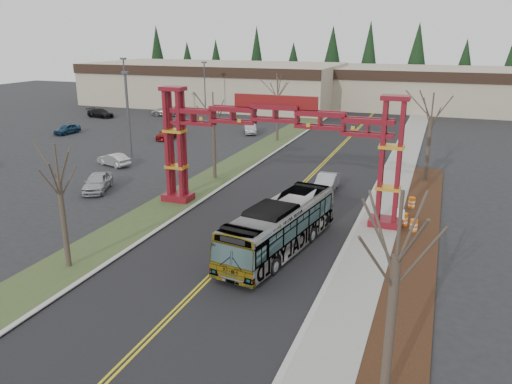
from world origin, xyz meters
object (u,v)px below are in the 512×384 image
at_px(parked_car_far_b, 168,111).
at_px(bare_tree_median_near, 59,181).
at_px(bare_tree_median_far, 278,96).
at_px(barrel_south, 414,226).
at_px(parked_car_far_c, 100,113).
at_px(silver_sedan, 326,183).
at_px(parked_car_far_a, 250,128).
at_px(bare_tree_right_far, 431,119).
at_px(parked_car_near_a, 97,182).
at_px(light_pole_mid, 125,87).
at_px(barrel_mid, 404,220).
at_px(light_pole_near, 128,108).
at_px(bare_tree_median_mid, 213,116).
at_px(parked_car_mid_b, 67,129).
at_px(parked_car_near_b, 114,160).
at_px(light_pole_far, 205,86).
at_px(gateway_arch, 275,133).
at_px(barrel_north, 412,203).
at_px(parked_car_mid_a, 168,133).
at_px(retail_building_west, 215,84).
at_px(transit_bus, 280,227).
at_px(retail_building_east, 440,88).
at_px(street_sign, 400,218).
at_px(bare_tree_right_near, 397,257).

xyz_separation_m(parked_car_far_b, bare_tree_median_near, (22.95, -50.47, 4.34)).
height_order(bare_tree_median_far, barrel_south, bare_tree_median_far).
bearing_deg(parked_car_far_c, silver_sedan, -111.68).
relative_size(silver_sedan, parked_car_far_a, 1.05).
bearing_deg(parked_car_far_a, bare_tree_right_far, -59.19).
distance_m(parked_car_near_a, light_pole_mid, 31.82).
distance_m(parked_car_far_a, barrel_mid, 35.55).
bearing_deg(light_pole_near, bare_tree_median_mid, -20.92).
bearing_deg(parked_car_mid_b, bare_tree_median_far, 15.55).
height_order(parked_car_near_b, barrel_south, parked_car_near_b).
distance_m(bare_tree_median_mid, light_pole_near, 12.89).
distance_m(parked_car_near_b, light_pole_mid, 23.52).
distance_m(parked_car_near_b, light_pole_far, 30.61).
relative_size(silver_sedan, parked_car_far_b, 0.81).
height_order(parked_car_far_c, barrel_mid, parked_car_far_c).
height_order(parked_car_near_a, parked_car_far_c, parked_car_near_a).
bearing_deg(light_pole_far, parked_car_far_a, -39.68).
height_order(gateway_arch, barrel_north, gateway_arch).
relative_size(parked_car_mid_a, bare_tree_median_mid, 0.60).
height_order(retail_building_west, bare_tree_median_mid, bare_tree_median_mid).
distance_m(transit_bus, barrel_north, 12.85).
relative_size(retail_building_east, parked_car_far_a, 9.11).
xyz_separation_m(retail_building_west, light_pole_near, (9.97, -42.53, 1.42)).
distance_m(parked_car_near_a, light_pole_near, 13.01).
distance_m(parked_car_far_a, parked_car_far_b, 20.39).
bearing_deg(street_sign, light_pole_near, 155.13).
xyz_separation_m(gateway_arch, light_pole_far, (-23.95, 37.51, -0.98)).
height_order(bare_tree_median_mid, light_pole_mid, light_pole_mid).
distance_m(gateway_arch, parked_car_far_a, 31.62).
xyz_separation_m(bare_tree_median_near, bare_tree_right_near, (18.00, -4.95, 0.63)).
bearing_deg(bare_tree_median_near, parked_car_far_c, 125.36).
xyz_separation_m(transit_bus, parked_car_mid_b, (-37.90, 25.78, -0.90)).
bearing_deg(gateway_arch, parked_car_mid_b, 151.16).
relative_size(parked_car_far_c, bare_tree_median_far, 0.61).
bearing_deg(bare_tree_median_mid, street_sign, -27.51).
bearing_deg(parked_car_mid_b, light_pole_mid, 66.24).
bearing_deg(barrel_mid, street_sign, -91.75).
distance_m(parked_car_near_b, parked_car_mid_a, 14.04).
xyz_separation_m(parked_car_near_a, bare_tree_right_near, (25.65, -17.54, 4.96)).
bearing_deg(parked_car_mid_a, parked_car_far_c, 138.81).
relative_size(bare_tree_median_far, bare_tree_right_near, 0.96).
relative_size(silver_sedan, barrel_mid, 4.49).
height_order(parked_car_mid_a, parked_car_mid_b, parked_car_mid_a).
height_order(bare_tree_median_mid, bare_tree_right_far, bare_tree_right_far).
bearing_deg(bare_tree_median_mid, parked_car_far_b, 126.46).
height_order(parked_car_far_a, bare_tree_right_far, bare_tree_right_far).
relative_size(retail_building_west, light_pole_far, 5.31).
distance_m(bare_tree_right_near, light_pole_mid, 60.95).
height_order(silver_sedan, bare_tree_median_mid, bare_tree_median_mid).
bearing_deg(light_pole_near, parked_car_near_a, -69.05).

